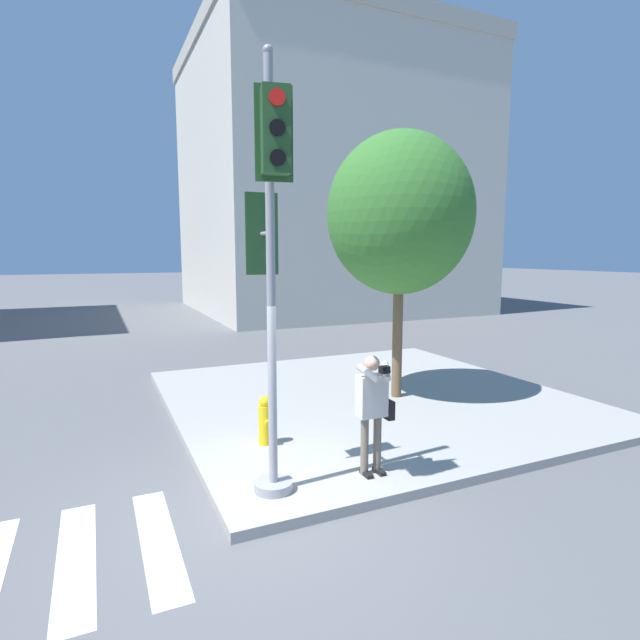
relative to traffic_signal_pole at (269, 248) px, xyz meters
name	(u,v)px	position (x,y,z in m)	size (l,w,h in m)	color
ground_plane	(261,514)	(-0.23, -0.25, -3.19)	(160.00, 160.00, 0.00)	#5B5B5E
sidewalk_corner	(368,398)	(3.27, 3.25, -3.13)	(8.00, 8.00, 0.14)	#9E9B96
traffic_signal_pole	(269,248)	(0.00, 0.00, 0.00)	(0.53, 1.33, 5.33)	#939399
person_photographer	(373,404)	(1.42, -0.09, -2.08)	(0.58, 0.54, 1.64)	black
street_tree	(400,214)	(3.77, 2.92, 0.71)	(2.95, 2.95, 5.40)	brown
fire_hydrant	(265,420)	(0.42, 1.52, -2.67)	(0.21, 0.27, 0.78)	yellow
building_right	(325,182)	(10.16, 20.17, 3.86)	(14.08, 13.26, 14.10)	beige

